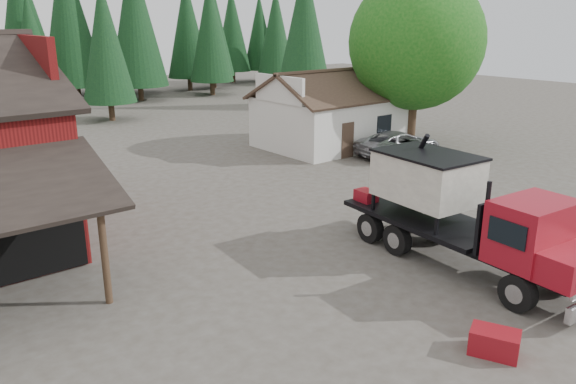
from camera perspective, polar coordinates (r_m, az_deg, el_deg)
ground at (r=17.57m, az=2.35°, el=-8.19°), size 120.00×120.00×0.00m
farmhouse at (r=34.74m, az=4.34°, el=7.46°), size 8.60×6.42×4.65m
deciduous_tree at (r=35.20m, az=12.92°, el=14.17°), size 8.00×8.00×10.20m
near_pine_b at (r=45.04m, az=-18.08°, el=14.33°), size 3.96×3.96×10.40m
near_pine_c at (r=49.93m, az=1.67°, el=16.50°), size 4.84×4.84×12.40m
feed_truck at (r=18.24m, az=17.19°, el=-1.83°), size 3.07×8.82×3.90m
silver_car at (r=32.55m, az=11.17°, el=4.83°), size 5.38×2.83×1.44m
equip_box at (r=14.40m, az=20.23°, el=-14.14°), size 1.09×1.29×0.60m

